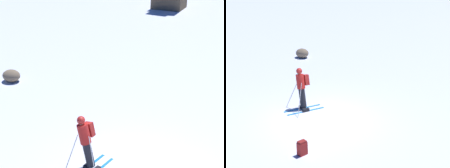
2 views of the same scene
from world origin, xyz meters
TOP-DOWN VIEW (x-y plane):
  - ground_plane at (0.00, 0.00)m, footprint 300.00×300.00m
  - skier at (-1.39, 0.06)m, footprint 1.27×1.72m
  - spare_backpack at (1.83, -2.08)m, footprint 0.24×0.31m
  - exposed_boulder_1 at (-7.97, 4.44)m, footprint 0.88×0.75m

SIDE VIEW (x-z plane):
  - ground_plane at x=0.00m, z-range 0.00..0.00m
  - spare_backpack at x=1.83m, z-range -0.01..0.49m
  - exposed_boulder_1 at x=-7.97m, z-range 0.00..0.57m
  - skier at x=-1.39m, z-range 0.09..1.88m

